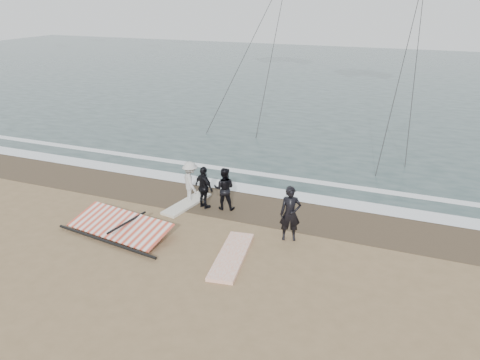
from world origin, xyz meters
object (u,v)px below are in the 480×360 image
(board_cream, at_px, (187,204))
(sail_rig, at_px, (121,226))
(man_main, at_px, (290,214))
(board_white, at_px, (232,256))

(board_cream, height_order, sail_rig, sail_rig)
(man_main, height_order, board_cream, man_main)
(board_cream, bearing_deg, man_main, -4.66)
(board_cream, relative_size, sail_rig, 0.57)
(board_cream, bearing_deg, sail_rig, -102.55)
(board_white, bearing_deg, man_main, 45.15)
(man_main, bearing_deg, sail_rig, 176.97)
(man_main, relative_size, board_cream, 0.79)
(board_cream, distance_m, sail_rig, 2.80)
(man_main, bearing_deg, board_white, -145.71)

